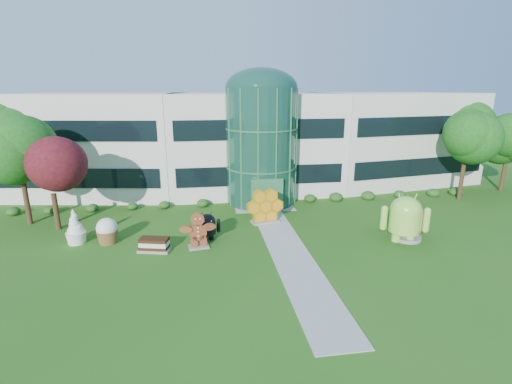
{
  "coord_description": "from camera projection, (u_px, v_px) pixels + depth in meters",
  "views": [
    {
      "loc": [
        -5.15,
        -19.29,
        9.81
      ],
      "look_at": [
        -1.35,
        6.0,
        2.6
      ],
      "focal_mm": 26.0,
      "sensor_mm": 36.0,
      "label": 1
    }
  ],
  "objects": [
    {
      "name": "ground",
      "position": [
        294.0,
        261.0,
        21.76
      ],
      "size": [
        140.0,
        140.0,
        0.0
      ],
      "primitive_type": "plane",
      "color": "#215114",
      "rests_on": "ground"
    },
    {
      "name": "building",
      "position": [
        252.0,
        140.0,
        37.63
      ],
      "size": [
        46.0,
        15.0,
        9.3
      ],
      "primitive_type": null,
      "color": "beige",
      "rests_on": "ground"
    },
    {
      "name": "atrium",
      "position": [
        261.0,
        147.0,
        31.85
      ],
      "size": [
        6.0,
        6.0,
        9.8
      ],
      "primitive_type": "cylinder",
      "color": "#194738",
      "rests_on": "ground"
    },
    {
      "name": "walkway",
      "position": [
        286.0,
        247.0,
        23.65
      ],
      "size": [
        2.4,
        20.0,
        0.04
      ],
      "primitive_type": "cube",
      "color": "#9E9E93",
      "rests_on": "ground"
    },
    {
      "name": "tree_red",
      "position": [
        53.0,
        189.0,
        25.86
      ],
      "size": [
        4.0,
        4.0,
        6.0
      ],
      "primitive_type": null,
      "color": "#3F0C14",
      "rests_on": "ground"
    },
    {
      "name": "trees_backdrop",
      "position": [
        259.0,
        153.0,
        32.99
      ],
      "size": [
        52.0,
        8.0,
        8.4
      ],
      "primitive_type": null,
      "color": "#194A12",
      "rests_on": "ground"
    },
    {
      "name": "android_green",
      "position": [
        405.0,
        216.0,
        24.04
      ],
      "size": [
        3.7,
        3.01,
        3.63
      ],
      "primitive_type": null,
      "rotation": [
        0.0,
        0.0,
        -0.31
      ],
      "color": "#90D945",
      "rests_on": "ground"
    },
    {
      "name": "android_black",
      "position": [
        207.0,
        225.0,
        24.56
      ],
      "size": [
        2.0,
        1.47,
        2.1
      ],
      "primitive_type": null,
      "rotation": [
        0.0,
        0.0,
        0.13
      ],
      "color": "black",
      "rests_on": "ground"
    },
    {
      "name": "donut",
      "position": [
        408.0,
        222.0,
        24.61
      ],
      "size": [
        2.43,
        1.24,
        2.48
      ],
      "primitive_type": null,
      "rotation": [
        0.0,
        0.0,
        -0.04
      ],
      "color": "#D45067",
      "rests_on": "ground"
    },
    {
      "name": "gingerbread",
      "position": [
        198.0,
        230.0,
        23.31
      ],
      "size": [
        2.65,
        1.32,
        2.34
      ],
      "primitive_type": null,
      "rotation": [
        0.0,
        0.0,
        0.14
      ],
      "color": "maroon",
      "rests_on": "ground"
    },
    {
      "name": "ice_cream_sandwich",
      "position": [
        154.0,
        245.0,
        22.99
      ],
      "size": [
        2.09,
        1.39,
        0.86
      ],
      "primitive_type": null,
      "rotation": [
        0.0,
        0.0,
        -0.24
      ],
      "color": "black",
      "rests_on": "ground"
    },
    {
      "name": "honeycomb",
      "position": [
        265.0,
        208.0,
        27.67
      ],
      "size": [
        3.16,
        1.67,
        2.36
      ],
      "primitive_type": null,
      "rotation": [
        0.0,
        0.0,
        0.21
      ],
      "color": "orange",
      "rests_on": "ground"
    },
    {
      "name": "froyo",
      "position": [
        75.0,
        226.0,
        23.97
      ],
      "size": [
        1.43,
        1.43,
        2.31
      ],
      "primitive_type": null,
      "rotation": [
        0.0,
        0.0,
        -0.07
      ],
      "color": "white",
      "rests_on": "ground"
    },
    {
      "name": "cupcake",
      "position": [
        107.0,
        231.0,
        24.07
      ],
      "size": [
        1.71,
        1.71,
        1.72
      ],
      "primitive_type": null,
      "rotation": [
        0.0,
        0.0,
        0.21
      ],
      "color": "white",
      "rests_on": "ground"
    }
  ]
}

